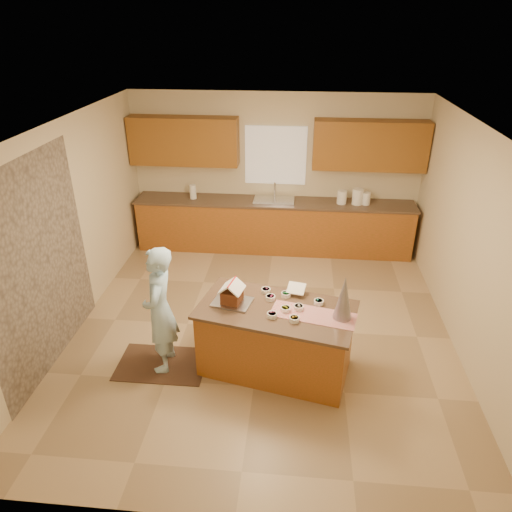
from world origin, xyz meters
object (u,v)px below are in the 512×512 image
at_px(island_base, 276,340).
at_px(gingerbread_house, 232,294).
at_px(boy, 160,310).
at_px(tinsel_tree, 344,298).

xyz_separation_m(island_base, gingerbread_house, (-0.51, 0.07, 0.57)).
bearing_deg(gingerbread_house, island_base, -7.31).
bearing_deg(island_base, boy, -164.63).
bearing_deg(gingerbread_house, tinsel_tree, -8.21).
distance_m(tinsel_tree, boy, 2.08).
relative_size(island_base, boy, 1.07).
xyz_separation_m(boy, gingerbread_house, (0.82, 0.13, 0.19)).
bearing_deg(boy, tinsel_tree, 85.49).
height_order(boy, gingerbread_house, boy).
bearing_deg(boy, island_base, 89.64).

